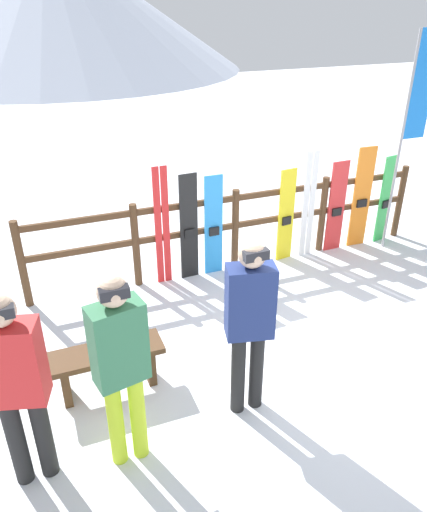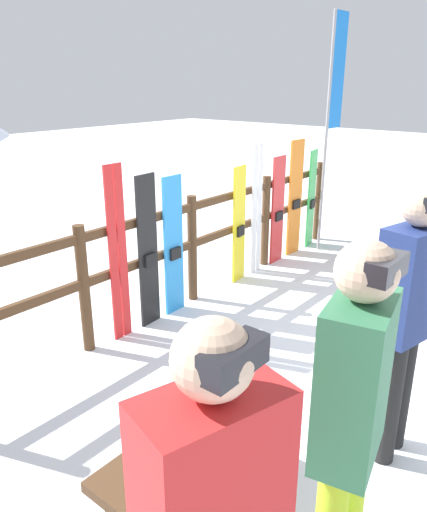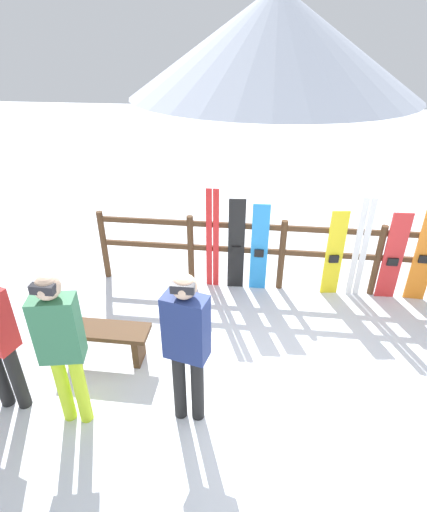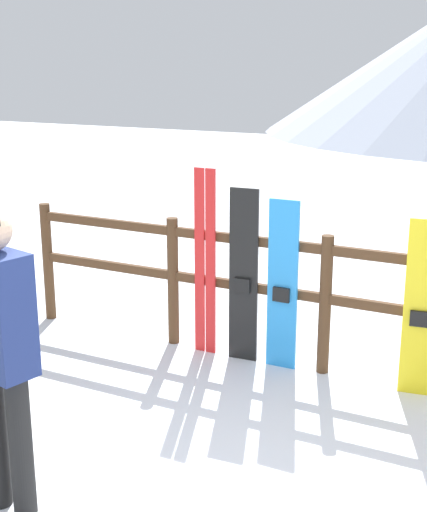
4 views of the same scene
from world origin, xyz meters
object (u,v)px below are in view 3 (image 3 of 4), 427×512
(bench, at_px, (105,337))
(ski_pair_red, at_px, (213,240))
(snowboard_red, at_px, (393,257))
(snowboard_yellow, at_px, (334,254))
(snowboard_blue, at_px, (259,249))
(snowboard_orange, at_px, (425,254))
(person_navy, at_px, (186,340))
(snowboard_black_stripe, at_px, (236,245))
(ski_pair_white, at_px, (360,249))
(person_plaid_green, at_px, (61,342))

(bench, height_order, ski_pair_red, ski_pair_red)
(bench, xyz_separation_m, snowboard_red, (3.78, 1.81, 0.36))
(bench, relative_size, snowboard_yellow, 0.80)
(snowboard_blue, bearing_deg, bench, -135.24)
(snowboard_red, height_order, snowboard_orange, snowboard_orange)
(person_navy, relative_size, snowboard_orange, 1.13)
(bench, relative_size, snowboard_orange, 0.71)
(snowboard_blue, relative_size, snowboard_yellow, 1.04)
(person_navy, relative_size, snowboard_black_stripe, 1.18)
(bench, xyz_separation_m, ski_pair_white, (3.30, 1.81, 0.47))
(snowboard_yellow, bearing_deg, bench, -148.41)
(bench, xyz_separation_m, ski_pair_red, (1.10, 1.81, 0.48))
(snowboard_blue, relative_size, ski_pair_white, 0.90)
(snowboard_black_stripe, xyz_separation_m, snowboard_blue, (0.35, -0.00, -0.03))
(ski_pair_white, height_order, snowboard_orange, ski_pair_white)
(snowboard_red, distance_m, snowboard_orange, 0.44)
(person_navy, relative_size, ski_pair_red, 1.08)
(bench, xyz_separation_m, person_navy, (1.17, -0.73, 0.71))
(person_plaid_green, xyz_separation_m, ski_pair_red, (1.10, 2.71, -0.24))
(bench, distance_m, person_plaid_green, 1.15)
(ski_pair_red, relative_size, ski_pair_white, 1.02)
(person_plaid_green, bearing_deg, person_navy, 8.43)
(person_navy, xyz_separation_m, snowboard_red, (2.61, 2.54, -0.35))
(snowboard_yellow, relative_size, snowboard_orange, 0.88)
(ski_pair_red, relative_size, snowboard_orange, 1.05)
(snowboard_yellow, height_order, snowboard_red, snowboard_red)
(snowboard_yellow, distance_m, snowboard_red, 0.84)
(snowboard_blue, distance_m, snowboard_yellow, 1.12)
(snowboard_black_stripe, distance_m, ski_pair_white, 1.83)
(ski_pair_red, xyz_separation_m, ski_pair_white, (2.19, 0.00, -0.02))
(snowboard_black_stripe, relative_size, snowboard_orange, 0.96)
(bench, height_order, snowboard_black_stripe, snowboard_black_stripe)
(ski_pair_red, bearing_deg, snowboard_blue, -0.28)
(person_plaid_green, bearing_deg, snowboard_yellow, 42.74)
(bench, height_order, snowboard_yellow, snowboard_yellow)
(bench, distance_m, ski_pair_white, 3.79)
(person_plaid_green, relative_size, snowboard_red, 1.27)
(person_plaid_green, height_order, snowboard_blue, person_plaid_green)
(snowboard_red, bearing_deg, person_plaid_green, -144.34)
(bench, xyz_separation_m, snowboard_orange, (4.21, 1.81, 0.44))
(snowboard_red, bearing_deg, snowboard_black_stripe, 180.00)
(snowboard_black_stripe, relative_size, ski_pair_white, 0.94)
(snowboard_blue, distance_m, ski_pair_white, 1.48)
(person_navy, height_order, snowboard_yellow, person_navy)
(bench, relative_size, ski_pair_white, 0.69)
(ski_pair_white, height_order, snowboard_red, ski_pair_white)
(person_navy, distance_m, snowboard_black_stripe, 2.57)
(snowboard_black_stripe, bearing_deg, snowboard_orange, 0.00)
(person_plaid_green, bearing_deg, snowboard_black_stripe, 61.62)
(snowboard_black_stripe, height_order, snowboard_orange, snowboard_orange)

